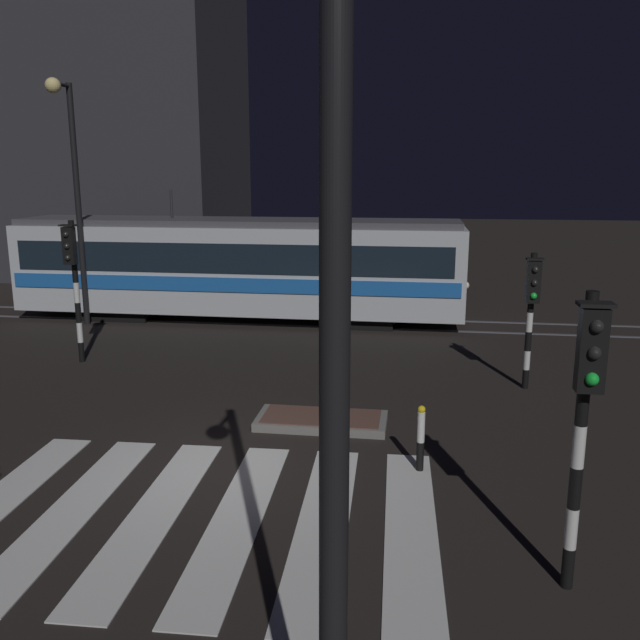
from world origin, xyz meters
The scene contains 13 objects.
ground_plane centered at (0.00, 0.00, 0.00)m, with size 120.00×120.00×0.00m, color black.
rail_near centered at (0.00, 10.06, 0.01)m, with size 80.00×0.12×0.03m, color #59595E.
rail_far centered at (0.00, 11.50, 0.01)m, with size 80.00×0.12×0.03m, color #59595E.
crosswalk_zebra centered at (0.00, -1.68, 0.01)m, with size 6.82×4.97×0.02m.
traffic_island centered at (1.25, 1.99, 0.09)m, with size 2.46×1.11×0.18m.
traffic_light_corner_far_right centered at (5.42, 4.74, 1.99)m, with size 0.36×0.42×3.02m.
traffic_light_corner_near_right centered at (4.78, -2.69, 2.30)m, with size 0.36×0.42×3.49m.
traffic_light_corner_far_left centered at (-5.38, 5.30, 2.35)m, with size 0.36×0.42×3.56m.
street_lamp_trackside_left centered at (-7.32, 9.21, 4.61)m, with size 0.44×1.21×7.29m.
street_lamp_near_kerb centered at (2.50, -6.47, 4.49)m, with size 0.44×1.21×7.06m.
tram centered at (-2.72, 10.78, 1.74)m, with size 14.40×2.58×4.15m.
bollard_island_edge centered at (3.10, 0.24, 0.56)m, with size 0.12×0.12×1.11m.
building_backdrop centered at (-13.51, 20.34, 6.86)m, with size 15.69×8.00×13.73m, color #2D2D33.
Camera 1 is at (2.95, -9.82, 4.71)m, focal length 37.42 mm.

